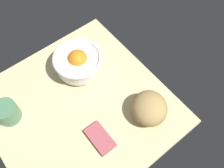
# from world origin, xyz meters

# --- Properties ---
(ground_plane) EXTENTS (0.67, 0.65, 0.03)m
(ground_plane) POSITION_xyz_m (0.00, 0.00, -0.01)
(ground_plane) COLOR beige
(fruit_bowl) EXTENTS (0.20, 0.20, 0.11)m
(fruit_bowl) POSITION_xyz_m (0.14, -0.10, 0.06)
(fruit_bowl) COLOR white
(fruit_bowl) RESTS_ON ground
(bread_loaf) EXTENTS (0.19, 0.19, 0.10)m
(bread_loaf) POSITION_xyz_m (-0.18, -0.19, 0.05)
(bread_loaf) COLOR tan
(bread_loaf) RESTS_ON ground
(napkin_folded) EXTENTS (0.12, 0.06, 0.02)m
(napkin_folded) POSITION_xyz_m (-0.15, 0.01, 0.01)
(napkin_folded) COLOR #AF4F57
(napkin_folded) RESTS_ON ground
(mug) EXTENTS (0.09, 0.12, 0.08)m
(mug) POSITION_xyz_m (0.13, 0.23, 0.04)
(mug) COLOR #4F815B
(mug) RESTS_ON ground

